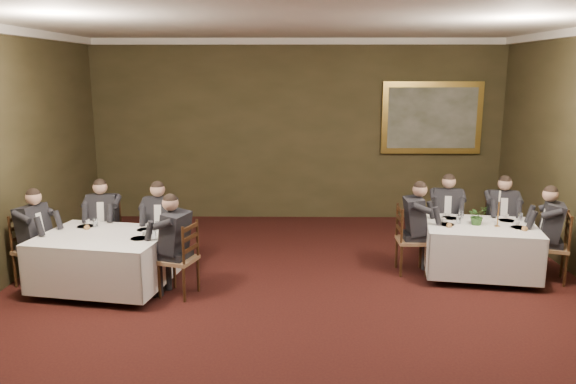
{
  "coord_description": "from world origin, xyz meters",
  "views": [
    {
      "loc": [
        -0.05,
        -5.99,
        2.91
      ],
      "look_at": [
        -0.15,
        2.08,
        1.15
      ],
      "focal_mm": 35.0,
      "sensor_mm": 36.0,
      "label": 1
    }
  ],
  "objects_px": {
    "chair_sec_endleft": "(35,264)",
    "centerpiece": "(477,215)",
    "candlestick": "(498,213)",
    "chair_main_endright": "(551,261)",
    "diner_sec_endright": "(178,258)",
    "table_second": "(104,257)",
    "diner_main_endright": "(552,246)",
    "chair_sec_backleft": "(106,248)",
    "diner_sec_backright": "(161,237)",
    "chair_main_backleft": "(444,240)",
    "chair_sec_backright": "(162,251)",
    "painting": "(432,118)",
    "diner_main_backleft": "(445,226)",
    "diner_sec_backleft": "(105,233)",
    "chair_sec_endright": "(180,274)",
    "diner_main_backright": "(500,229)",
    "chair_main_backright": "(499,243)",
    "table_main": "(480,246)",
    "diner_main_endleft": "(412,239)",
    "diner_sec_endleft": "(34,248)",
    "chair_main_endleft": "(410,254)"
  },
  "relations": [
    {
      "from": "diner_main_backright",
      "to": "chair_sec_backright",
      "type": "distance_m",
      "value": 5.16
    },
    {
      "from": "chair_main_endright",
      "to": "chair_sec_backleft",
      "type": "distance_m",
      "value": 6.47
    },
    {
      "from": "table_second",
      "to": "diner_main_endleft",
      "type": "xyz_separation_m",
      "value": [
        4.26,
        0.71,
        0.06
      ]
    },
    {
      "from": "candlestick",
      "to": "diner_main_backleft",
      "type": "bearing_deg",
      "value": 118.08
    },
    {
      "from": "chair_main_backleft",
      "to": "chair_sec_backright",
      "type": "height_order",
      "value": "same"
    },
    {
      "from": "diner_sec_backleft",
      "to": "chair_main_backright",
      "type": "bearing_deg",
      "value": -179.86
    },
    {
      "from": "chair_sec_endright",
      "to": "diner_sec_endleft",
      "type": "xyz_separation_m",
      "value": [
        -2.08,
        0.37,
        0.23
      ]
    },
    {
      "from": "chair_sec_endleft",
      "to": "candlestick",
      "type": "bearing_deg",
      "value": 110.71
    },
    {
      "from": "diner_sec_endright",
      "to": "candlestick",
      "type": "distance_m",
      "value": 4.44
    },
    {
      "from": "diner_sec_backleft",
      "to": "chair_sec_backright",
      "type": "bearing_deg",
      "value": 167.48
    },
    {
      "from": "chair_main_endleft",
      "to": "chair_sec_endleft",
      "type": "xyz_separation_m",
      "value": [
        -5.29,
        -0.52,
        0.0
      ]
    },
    {
      "from": "diner_main_backleft",
      "to": "diner_main_backright",
      "type": "distance_m",
      "value": 0.82
    },
    {
      "from": "table_second",
      "to": "chair_sec_backright",
      "type": "xyz_separation_m",
      "value": [
        0.59,
        0.77,
        -0.17
      ]
    },
    {
      "from": "table_second",
      "to": "diner_main_backright",
      "type": "xyz_separation_m",
      "value": [
        5.73,
        1.25,
        0.06
      ]
    },
    {
      "from": "table_second",
      "to": "diner_main_backleft",
      "type": "bearing_deg",
      "value": 15.66
    },
    {
      "from": "chair_sec_endright",
      "to": "centerpiece",
      "type": "height_order",
      "value": "centerpiece"
    },
    {
      "from": "chair_main_endright",
      "to": "painting",
      "type": "relative_size",
      "value": 0.52
    },
    {
      "from": "chair_main_backright",
      "to": "diner_sec_endright",
      "type": "bearing_deg",
      "value": 24.94
    },
    {
      "from": "centerpiece",
      "to": "diner_main_backright",
      "type": "bearing_deg",
      "value": 48.55
    },
    {
      "from": "chair_main_backright",
      "to": "chair_sec_backright",
      "type": "height_order",
      "value": "same"
    },
    {
      "from": "chair_main_endright",
      "to": "chair_main_backright",
      "type": "bearing_deg",
      "value": 44.87
    },
    {
      "from": "table_second",
      "to": "diner_sec_backright",
      "type": "distance_m",
      "value": 0.96
    },
    {
      "from": "diner_main_backleft",
      "to": "table_main",
      "type": "bearing_deg",
      "value": 116.93
    },
    {
      "from": "table_second",
      "to": "diner_main_endright",
      "type": "bearing_deg",
      "value": 3.71
    },
    {
      "from": "chair_main_endright",
      "to": "diner_main_backright",
      "type": "bearing_deg",
      "value": 45.26
    },
    {
      "from": "diner_main_endright",
      "to": "diner_main_backright",
      "type": "bearing_deg",
      "value": 44.77
    },
    {
      "from": "painting",
      "to": "diner_sec_backright",
      "type": "bearing_deg",
      "value": -146.59
    },
    {
      "from": "diner_sec_endleft",
      "to": "chair_main_backright",
      "type": "bearing_deg",
      "value": 117.09
    },
    {
      "from": "table_main",
      "to": "diner_main_endleft",
      "type": "height_order",
      "value": "diner_main_endleft"
    },
    {
      "from": "diner_main_endright",
      "to": "diner_sec_endright",
      "type": "relative_size",
      "value": 1.0
    },
    {
      "from": "chair_sec_backleft",
      "to": "diner_sec_backright",
      "type": "xyz_separation_m",
      "value": [
        0.89,
        -0.17,
        0.23
      ]
    },
    {
      "from": "chair_sec_endleft",
      "to": "diner_sec_endleft",
      "type": "relative_size",
      "value": 0.74
    },
    {
      "from": "diner_main_backright",
      "to": "chair_sec_endright",
      "type": "height_order",
      "value": "diner_main_backright"
    },
    {
      "from": "diner_sec_backleft",
      "to": "chair_sec_endright",
      "type": "distance_m",
      "value": 1.75
    },
    {
      "from": "chair_main_backright",
      "to": "diner_sec_endright",
      "type": "xyz_separation_m",
      "value": [
        -4.7,
        -1.44,
        0.23
      ]
    },
    {
      "from": "diner_main_backleft",
      "to": "diner_main_endright",
      "type": "height_order",
      "value": "same"
    },
    {
      "from": "table_main",
      "to": "chair_main_endright",
      "type": "xyz_separation_m",
      "value": [
        0.95,
        -0.16,
        -0.17
      ]
    },
    {
      "from": "chair_sec_endleft",
      "to": "centerpiece",
      "type": "bearing_deg",
      "value": 111.67
    },
    {
      "from": "chair_main_backright",
      "to": "table_second",
      "type": "bearing_deg",
      "value": 20.25
    },
    {
      "from": "diner_sec_endright",
      "to": "table_main",
      "type": "bearing_deg",
      "value": -61.77
    },
    {
      "from": "chair_main_endright",
      "to": "diner_sec_endright",
      "type": "height_order",
      "value": "diner_sec_endright"
    },
    {
      "from": "chair_sec_backright",
      "to": "painting",
      "type": "relative_size",
      "value": 0.52
    },
    {
      "from": "chair_main_backleft",
      "to": "chair_sec_backright",
      "type": "bearing_deg",
      "value": 16.47
    },
    {
      "from": "chair_sec_backright",
      "to": "diner_sec_backleft",
      "type": "bearing_deg",
      "value": -8.88
    },
    {
      "from": "table_second",
      "to": "diner_main_endleft",
      "type": "distance_m",
      "value": 4.32
    },
    {
      "from": "table_main",
      "to": "table_second",
      "type": "bearing_deg",
      "value": -173.94
    },
    {
      "from": "chair_main_endleft",
      "to": "diner_main_endleft",
      "type": "distance_m",
      "value": 0.23
    },
    {
      "from": "diner_main_backleft",
      "to": "centerpiece",
      "type": "distance_m",
      "value": 0.92
    },
    {
      "from": "chair_main_backright",
      "to": "candlestick",
      "type": "bearing_deg",
      "value": 74.57
    },
    {
      "from": "table_main",
      "to": "diner_main_backleft",
      "type": "bearing_deg",
      "value": 108.64
    }
  ]
}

